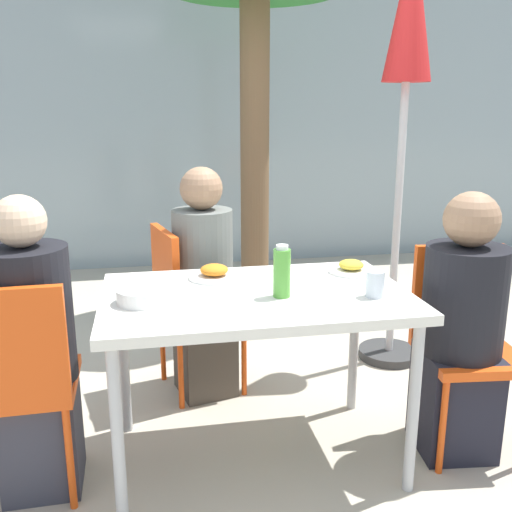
{
  "coord_description": "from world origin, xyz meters",
  "views": [
    {
      "loc": [
        -0.41,
        -2.13,
        1.46
      ],
      "look_at": [
        0.0,
        0.0,
        0.9
      ],
      "focal_mm": 40.0,
      "sensor_mm": 36.0,
      "label": 1
    }
  ],
  "objects_px": {
    "chair_far": "(186,297)",
    "drinking_cup": "(375,284)",
    "closed_umbrella": "(407,58)",
    "person_left": "(34,356)",
    "bottle": "(282,272)",
    "person_far": "(204,288)",
    "salad_bowl": "(141,296)",
    "person_right": "(461,334)",
    "chair_right": "(464,331)",
    "chair_left": "(16,375)"
  },
  "relations": [
    {
      "from": "chair_left",
      "to": "chair_far",
      "type": "xyz_separation_m",
      "value": [
        0.67,
        0.77,
        0.0
      ]
    },
    {
      "from": "drinking_cup",
      "to": "person_far",
      "type": "bearing_deg",
      "value": 127.47
    },
    {
      "from": "bottle",
      "to": "person_right",
      "type": "bearing_deg",
      "value": -1.69
    },
    {
      "from": "person_right",
      "to": "drinking_cup",
      "type": "distance_m",
      "value": 0.49
    },
    {
      "from": "closed_umbrella",
      "to": "salad_bowl",
      "type": "relative_size",
      "value": 12.71
    },
    {
      "from": "person_left",
      "to": "chair_far",
      "type": "relative_size",
      "value": 1.32
    },
    {
      "from": "person_right",
      "to": "closed_umbrella",
      "type": "height_order",
      "value": "closed_umbrella"
    },
    {
      "from": "drinking_cup",
      "to": "closed_umbrella",
      "type": "bearing_deg",
      "value": 61.61
    },
    {
      "from": "chair_left",
      "to": "salad_bowl",
      "type": "height_order",
      "value": "chair_left"
    },
    {
      "from": "person_left",
      "to": "drinking_cup",
      "type": "relative_size",
      "value": 11.34
    },
    {
      "from": "chair_right",
      "to": "person_far",
      "type": "height_order",
      "value": "person_far"
    },
    {
      "from": "chair_left",
      "to": "closed_umbrella",
      "type": "bearing_deg",
      "value": 25.38
    },
    {
      "from": "person_right",
      "to": "salad_bowl",
      "type": "relative_size",
      "value": 6.15
    },
    {
      "from": "closed_umbrella",
      "to": "drinking_cup",
      "type": "distance_m",
      "value": 1.45
    },
    {
      "from": "person_far",
      "to": "salad_bowl",
      "type": "distance_m",
      "value": 0.77
    },
    {
      "from": "chair_left",
      "to": "chair_far",
      "type": "relative_size",
      "value": 1.0
    },
    {
      "from": "person_left",
      "to": "closed_umbrella",
      "type": "bearing_deg",
      "value": 23.95
    },
    {
      "from": "person_right",
      "to": "bottle",
      "type": "height_order",
      "value": "person_right"
    },
    {
      "from": "salad_bowl",
      "to": "person_far",
      "type": "bearing_deg",
      "value": 66.18
    },
    {
      "from": "bottle",
      "to": "drinking_cup",
      "type": "relative_size",
      "value": 2.02
    },
    {
      "from": "person_left",
      "to": "person_far",
      "type": "distance_m",
      "value": 0.97
    },
    {
      "from": "chair_left",
      "to": "bottle",
      "type": "relative_size",
      "value": 4.25
    },
    {
      "from": "bottle",
      "to": "person_left",
      "type": "bearing_deg",
      "value": 177.04
    },
    {
      "from": "chair_far",
      "to": "drinking_cup",
      "type": "distance_m",
      "value": 1.09
    },
    {
      "from": "chair_left",
      "to": "person_right",
      "type": "xyz_separation_m",
      "value": [
        1.77,
        0.01,
        0.02
      ]
    },
    {
      "from": "person_left",
      "to": "bottle",
      "type": "bearing_deg",
      "value": -4.37
    },
    {
      "from": "bottle",
      "to": "salad_bowl",
      "type": "bearing_deg",
      "value": 176.98
    },
    {
      "from": "person_left",
      "to": "bottle",
      "type": "relative_size",
      "value": 5.62
    },
    {
      "from": "person_left",
      "to": "closed_umbrella",
      "type": "relative_size",
      "value": 0.49
    },
    {
      "from": "person_right",
      "to": "closed_umbrella",
      "type": "xyz_separation_m",
      "value": [
        0.12,
        0.94,
        1.18
      ]
    },
    {
      "from": "person_left",
      "to": "salad_bowl",
      "type": "height_order",
      "value": "person_left"
    },
    {
      "from": "closed_umbrella",
      "to": "bottle",
      "type": "distance_m",
      "value": 1.55
    },
    {
      "from": "person_far",
      "to": "closed_umbrella",
      "type": "distance_m",
      "value": 1.62
    },
    {
      "from": "chair_right",
      "to": "person_right",
      "type": "xyz_separation_m",
      "value": [
        -0.06,
        -0.07,
        0.02
      ]
    },
    {
      "from": "person_right",
      "to": "chair_right",
      "type": "bearing_deg",
      "value": -122.02
    },
    {
      "from": "person_left",
      "to": "person_far",
      "type": "height_order",
      "value": "person_far"
    },
    {
      "from": "closed_umbrella",
      "to": "drinking_cup",
      "type": "xyz_separation_m",
      "value": [
        -0.54,
        -0.99,
        -0.92
      ]
    },
    {
      "from": "chair_left",
      "to": "chair_far",
      "type": "height_order",
      "value": "same"
    },
    {
      "from": "chair_right",
      "to": "closed_umbrella",
      "type": "relative_size",
      "value": 0.37
    },
    {
      "from": "chair_far",
      "to": "closed_umbrella",
      "type": "height_order",
      "value": "closed_umbrella"
    },
    {
      "from": "person_right",
      "to": "bottle",
      "type": "bearing_deg",
      "value": 4.47
    },
    {
      "from": "person_left",
      "to": "salad_bowl",
      "type": "bearing_deg",
      "value": -4.28
    },
    {
      "from": "bottle",
      "to": "salad_bowl",
      "type": "height_order",
      "value": "bottle"
    },
    {
      "from": "chair_right",
      "to": "chair_left",
      "type": "bearing_deg",
      "value": 8.79
    },
    {
      "from": "chair_right",
      "to": "closed_umbrella",
      "type": "distance_m",
      "value": 1.48
    },
    {
      "from": "salad_bowl",
      "to": "chair_right",
      "type": "bearing_deg",
      "value": 0.96
    },
    {
      "from": "chair_left",
      "to": "closed_umbrella",
      "type": "distance_m",
      "value": 2.43
    },
    {
      "from": "closed_umbrella",
      "to": "person_left",
      "type": "bearing_deg",
      "value": -154.64
    },
    {
      "from": "chair_right",
      "to": "drinking_cup",
      "type": "bearing_deg",
      "value": 20.58
    },
    {
      "from": "chair_far",
      "to": "drinking_cup",
      "type": "bearing_deg",
      "value": 27.0
    }
  ]
}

